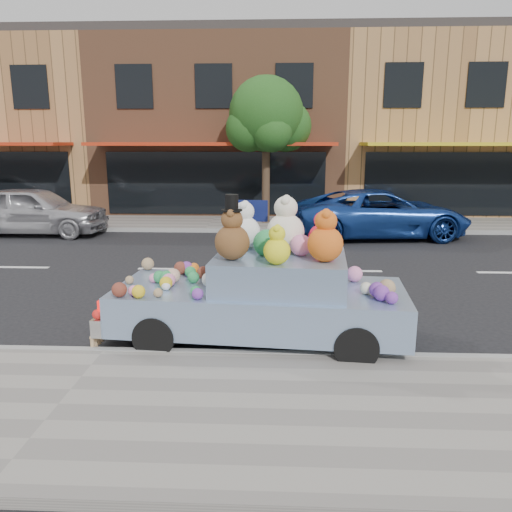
# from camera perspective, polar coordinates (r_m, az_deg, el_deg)

# --- Properties ---
(ground) EXTENTS (120.00, 120.00, 0.00)m
(ground) POSITION_cam_1_polar(r_m,az_deg,el_deg) (12.09, -9.18, -1.50)
(ground) COLOR black
(ground) RESTS_ON ground
(near_sidewalk) EXTENTS (60.00, 3.00, 0.12)m
(near_sidewalk) POSITION_cam_1_polar(r_m,az_deg,el_deg) (6.25, -21.58, -15.89)
(near_sidewalk) COLOR gray
(near_sidewalk) RESTS_ON ground
(far_sidewalk) EXTENTS (60.00, 3.00, 0.12)m
(far_sidewalk) POSITION_cam_1_polar(r_m,az_deg,el_deg) (18.36, -5.15, 3.73)
(far_sidewalk) COLOR gray
(far_sidewalk) RESTS_ON ground
(near_kerb) EXTENTS (60.00, 0.12, 0.13)m
(near_kerb) POSITION_cam_1_polar(r_m,az_deg,el_deg) (7.50, -16.93, -10.54)
(near_kerb) COLOR gray
(near_kerb) RESTS_ON ground
(far_kerb) EXTENTS (60.00, 0.12, 0.13)m
(far_kerb) POSITION_cam_1_polar(r_m,az_deg,el_deg) (16.90, -5.82, 2.94)
(far_kerb) COLOR gray
(far_kerb) RESTS_ON ground
(storefront_left) EXTENTS (10.00, 9.80, 7.30)m
(storefront_left) POSITION_cam_1_polar(r_m,az_deg,el_deg) (26.54, -26.16, 13.09)
(storefront_left) COLOR #A87846
(storefront_left) RESTS_ON ground
(storefront_mid) EXTENTS (10.00, 9.80, 7.30)m
(storefront_mid) POSITION_cam_1_polar(r_m,az_deg,el_deg) (23.57, -3.53, 14.53)
(storefront_mid) COLOR #8E5A3C
(storefront_mid) RESTS_ON ground
(storefront_right) EXTENTS (10.00, 9.80, 7.30)m
(storefront_right) POSITION_cam_1_polar(r_m,az_deg,el_deg) (24.64, 21.01, 13.65)
(storefront_right) COLOR #A87846
(storefront_right) RESTS_ON ground
(street_tree) EXTENTS (3.00, 2.70, 5.22)m
(street_tree) POSITION_cam_1_polar(r_m,az_deg,el_deg) (18.03, 1.26, 15.20)
(street_tree) COLOR #38281C
(street_tree) RESTS_ON ground
(car_silver) EXTENTS (4.69, 1.95, 1.59)m
(car_silver) POSITION_cam_1_polar(r_m,az_deg,el_deg) (17.83, -24.06, 4.78)
(car_silver) COLOR silver
(car_silver) RESTS_ON ground
(car_blue) EXTENTS (5.69, 3.06, 1.52)m
(car_blue) POSITION_cam_1_polar(r_m,az_deg,el_deg) (16.32, 14.06, 4.73)
(car_blue) COLOR #1B3F96
(car_blue) RESTS_ON ground
(art_car) EXTENTS (4.62, 2.12, 2.27)m
(art_car) POSITION_cam_1_polar(r_m,az_deg,el_deg) (7.51, 0.72, -3.92)
(art_car) COLOR black
(art_car) RESTS_ON ground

